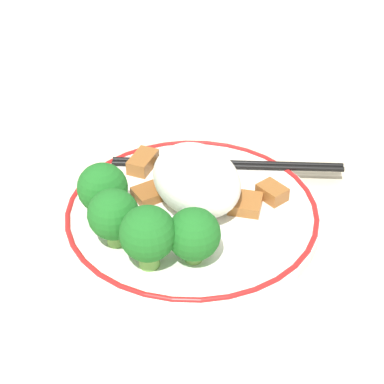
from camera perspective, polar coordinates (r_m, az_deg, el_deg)
ground_plane at (r=0.59m, az=0.00°, el=-2.58°), size 3.00×3.00×0.00m
plate at (r=0.59m, az=0.00°, el=-1.95°), size 0.23×0.23×0.02m
rice_mound at (r=0.57m, az=0.40°, el=1.13°), size 0.10×0.07×0.05m
broccoli_back_left at (r=0.56m, az=-7.95°, el=0.32°), size 0.04×0.04×0.05m
broccoli_back_center at (r=0.53m, az=-7.00°, el=-2.06°), size 0.04×0.04×0.05m
broccoli_back_right at (r=0.51m, az=-3.94°, el=-3.81°), size 0.05×0.05×0.06m
broccoli_mid_left at (r=0.51m, az=0.16°, el=-3.82°), size 0.04×0.04×0.05m
meat_near_front at (r=0.63m, az=-4.39°, el=2.69°), size 0.04×0.04×0.01m
meat_near_left at (r=0.58m, az=4.77°, el=-1.03°), size 0.04×0.04×0.01m
meat_near_right at (r=0.59m, az=-3.94°, el=-0.17°), size 0.03×0.03×0.01m
meat_near_back at (r=0.60m, az=7.13°, el=-0.03°), size 0.03×0.02×0.01m
chopsticks at (r=0.64m, az=3.15°, el=2.46°), size 0.12×0.21×0.01m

